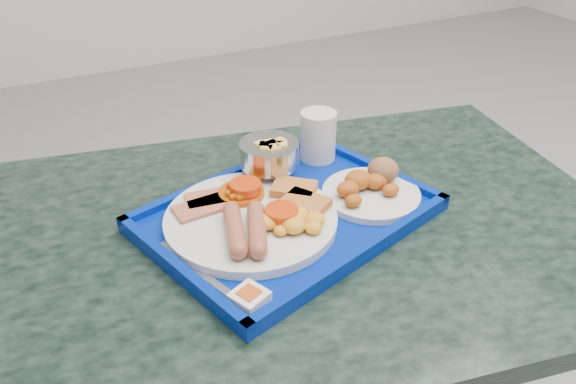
# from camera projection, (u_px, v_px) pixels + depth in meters

# --- Properties ---
(table) EXTENTS (1.20, 0.91, 0.68)m
(table) POSITION_uv_depth(u_px,v_px,m) (299.00, 300.00, 1.03)
(table) COLOR slate
(table) RESTS_ON floor
(tray) EXTENTS (0.52, 0.44, 0.03)m
(tray) POSITION_uv_depth(u_px,v_px,m) (288.00, 215.00, 0.94)
(tray) COLOR #03208F
(tray) RESTS_ON table
(main_plate) EXTENTS (0.28, 0.28, 0.04)m
(main_plate) POSITION_uv_depth(u_px,v_px,m) (258.00, 216.00, 0.90)
(main_plate) COLOR silver
(main_plate) RESTS_ON tray
(bread_plate) EXTENTS (0.17, 0.17, 0.06)m
(bread_plate) POSITION_uv_depth(u_px,v_px,m) (371.00, 187.00, 0.97)
(bread_plate) COLOR silver
(bread_plate) RESTS_ON tray
(fruit_bowl) EXTENTS (0.11, 0.11, 0.07)m
(fruit_bowl) POSITION_uv_depth(u_px,v_px,m) (269.00, 154.00, 1.01)
(fruit_bowl) COLOR #B9B8BB
(fruit_bowl) RESTS_ON tray
(juice_cup) EXTENTS (0.07, 0.07, 0.10)m
(juice_cup) POSITION_uv_depth(u_px,v_px,m) (318.00, 134.00, 1.07)
(juice_cup) COLOR silver
(juice_cup) RESTS_ON tray
(spoon) EXTENTS (0.03, 0.15, 0.01)m
(spoon) POSITION_uv_depth(u_px,v_px,m) (183.00, 245.00, 0.86)
(spoon) COLOR #B9B8BB
(spoon) RESTS_ON tray
(knife) EXTENTS (0.07, 0.16, 0.00)m
(knife) POSITION_uv_depth(u_px,v_px,m) (195.00, 269.00, 0.81)
(knife) COLOR #B9B8BB
(knife) RESTS_ON tray
(jam_packet) EXTENTS (0.06, 0.06, 0.02)m
(jam_packet) POSITION_uv_depth(u_px,v_px,m) (249.00, 297.00, 0.75)
(jam_packet) COLOR white
(jam_packet) RESTS_ON tray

